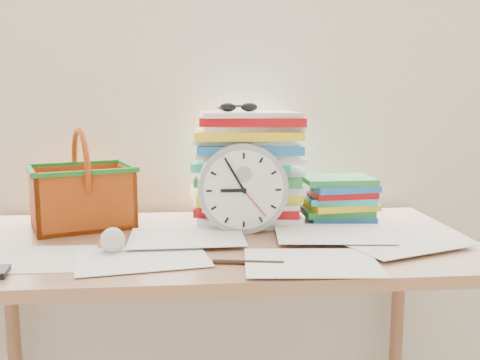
{
  "coord_description": "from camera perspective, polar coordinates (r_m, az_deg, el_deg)",
  "views": [
    {
      "loc": [
        -0.06,
        0.19,
        1.14
      ],
      "look_at": [
        0.07,
        1.6,
        0.91
      ],
      "focal_mm": 40.0,
      "sensor_mm": 36.0,
      "label": 1
    }
  ],
  "objects": [
    {
      "name": "basket",
      "position": [
        1.64,
        -16.57,
        0.16
      ],
      "size": [
        0.35,
        0.31,
        0.29
      ],
      "primitive_type": null,
      "rotation": [
        0.0,
        0.0,
        0.35
      ],
      "color": "#B94C12",
      "rests_on": "desk"
    },
    {
      "name": "clock",
      "position": [
        1.51,
        0.29,
        -0.92
      ],
      "size": [
        0.25,
        0.05,
        0.25
      ],
      "primitive_type": "cylinder",
      "rotation": [
        1.57,
        0.0,
        0.0
      ],
      "color": "#97999C",
      "rests_on": "desk"
    },
    {
      "name": "pen",
      "position": [
        1.25,
        0.89,
        -8.78
      ],
      "size": [
        0.16,
        0.04,
        0.01
      ],
      "primitive_type": "cylinder",
      "rotation": [
        0.0,
        1.57,
        -0.17
      ],
      "color": "black",
      "rests_on": "desk"
    },
    {
      "name": "crumpled_ball",
      "position": [
        1.37,
        -13.46,
        -6.26
      ],
      "size": [
        0.06,
        0.06,
        0.06
      ],
      "primitive_type": "sphere",
      "color": "silver",
      "rests_on": "desk"
    },
    {
      "name": "sunglasses",
      "position": [
        1.59,
        -0.15,
        7.8
      ],
      "size": [
        0.13,
        0.11,
        0.03
      ],
      "primitive_type": null,
      "rotation": [
        0.0,
        0.0,
        0.03
      ],
      "color": "black",
      "rests_on": "paper_stack"
    },
    {
      "name": "curtain",
      "position": [
        1.8,
        -3.41,
        14.21
      ],
      "size": [
        2.4,
        0.01,
        2.5
      ],
      "primitive_type": "cube",
      "color": "white",
      "rests_on": "room_shell"
    },
    {
      "name": "paper_stack",
      "position": [
        1.65,
        0.92,
        1.41
      ],
      "size": [
        0.36,
        0.3,
        0.34
      ],
      "primitive_type": null,
      "rotation": [
        0.0,
        0.0,
        -0.07
      ],
      "color": "white",
      "rests_on": "desk"
    },
    {
      "name": "scattered_papers",
      "position": [
        1.46,
        -2.71,
        -6.08
      ],
      "size": [
        1.26,
        0.42,
        0.02
      ],
      "primitive_type": null,
      "color": "white",
      "rests_on": "desk"
    },
    {
      "name": "desk",
      "position": [
        1.49,
        -2.68,
        -9.09
      ],
      "size": [
        1.4,
        0.7,
        0.75
      ],
      "color": "#906143",
      "rests_on": "ground"
    },
    {
      "name": "book_stack",
      "position": [
        1.7,
        10.78,
        -1.95
      ],
      "size": [
        0.25,
        0.2,
        0.14
      ],
      "primitive_type": null,
      "rotation": [
        0.0,
        0.0,
        0.09
      ],
      "color": "white",
      "rests_on": "desk"
    }
  ]
}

